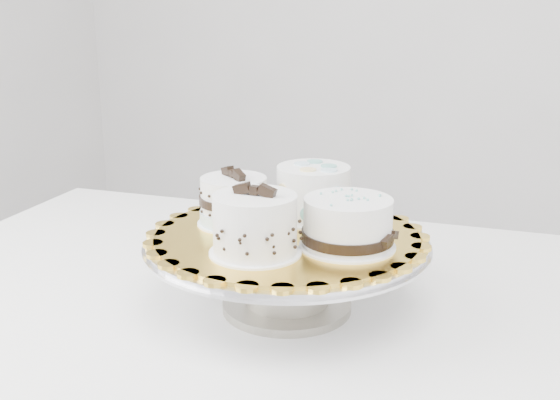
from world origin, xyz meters
The scene contains 7 objects.
table centered at (-0.07, 0.26, 0.68)m, with size 1.41×1.05×0.75m.
cake_stand centered at (-0.03, 0.22, 0.83)m, with size 0.41×0.41×0.11m.
cake_board centered at (-0.03, 0.22, 0.86)m, with size 0.37×0.37×0.01m, color yellow.
cake_swirl centered at (-0.03, 0.13, 0.90)m, with size 0.12×0.12×0.10m.
cake_banded centered at (-0.12, 0.22, 0.90)m, with size 0.13×0.13×0.09m.
cake_dots centered at (-0.03, 0.30, 0.91)m, with size 0.13×0.13×0.08m.
cake_ribbon centered at (0.07, 0.21, 0.90)m, with size 0.14×0.13×0.07m.
Camera 1 is at (0.40, -0.61, 1.19)m, focal length 45.00 mm.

